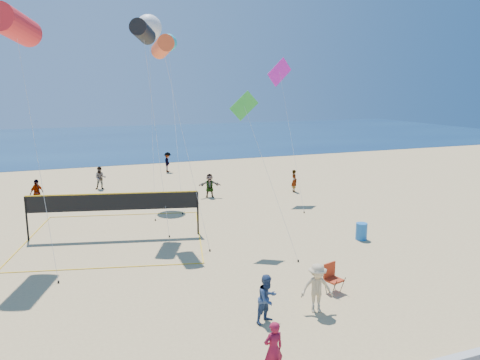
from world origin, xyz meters
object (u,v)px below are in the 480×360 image
object	(u,v)px
camp_chair	(332,276)
volleyball_net	(114,207)
trash_barrel	(361,231)
woman	(273,349)

from	to	relation	value
camp_chair	volleyball_net	size ratio (longest dim) A/B	0.12
camp_chair	trash_barrel	size ratio (longest dim) A/B	1.43
trash_barrel	volleyball_net	size ratio (longest dim) A/B	0.08
volleyball_net	trash_barrel	bearing A→B (deg)	-9.21
woman	camp_chair	distance (m)	6.18
camp_chair	volleyball_net	bearing A→B (deg)	109.40
woman	trash_barrel	distance (m)	13.21
volleyball_net	woman	bearing A→B (deg)	-65.65
trash_barrel	woman	bearing A→B (deg)	-135.63
camp_chair	trash_barrel	distance (m)	7.03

